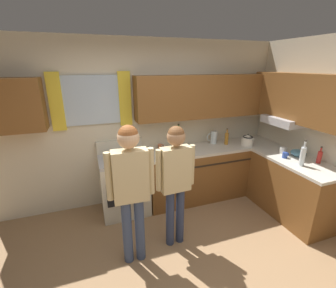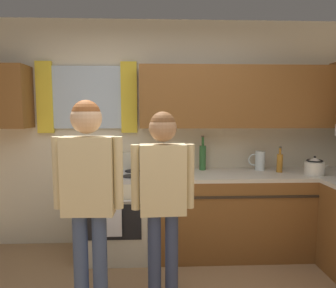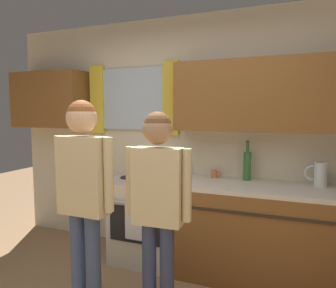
# 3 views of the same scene
# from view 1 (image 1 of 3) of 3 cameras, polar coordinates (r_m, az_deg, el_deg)

# --- Properties ---
(ground_plane) EXTENTS (12.00, 12.00, 0.00)m
(ground_plane) POSITION_cam_1_polar(r_m,az_deg,el_deg) (2.90, 4.77, -30.85)
(ground_plane) COLOR #93704C
(back_wall_unit) EXTENTS (4.60, 0.42, 2.60)m
(back_wall_unit) POSITION_cam_1_polar(r_m,az_deg,el_deg) (3.70, -4.91, 7.25)
(back_wall_unit) COLOR beige
(back_wall_unit) RESTS_ON ground
(kitchen_counter_run) EXTENTS (2.33, 1.88, 0.90)m
(kitchen_counter_run) POSITION_cam_1_polar(r_m,az_deg,el_deg) (4.07, 16.69, -7.56)
(kitchen_counter_run) COLOR brown
(kitchen_counter_run) RESTS_ON ground
(stove_oven) EXTENTS (0.70, 0.67, 1.10)m
(stove_oven) POSITION_cam_1_polar(r_m,az_deg,el_deg) (3.70, -10.78, -9.57)
(stove_oven) COLOR beige
(stove_oven) RESTS_ON ground
(bottle_oil_amber) EXTENTS (0.06, 0.06, 0.29)m
(bottle_oil_amber) POSITION_cam_1_polar(r_m,az_deg,el_deg) (4.12, 14.25, 1.38)
(bottle_oil_amber) COLOR #B27223
(bottle_oil_amber) RESTS_ON kitchen_counter_run
(bottle_tall_clear) EXTENTS (0.07, 0.07, 0.37)m
(bottle_tall_clear) POSITION_cam_1_polar(r_m,az_deg,el_deg) (3.63, 30.29, -2.54)
(bottle_tall_clear) COLOR silver
(bottle_tall_clear) RESTS_ON kitchen_counter_run
(bottle_sauce_red) EXTENTS (0.06, 0.06, 0.25)m
(bottle_sauce_red) POSITION_cam_1_polar(r_m,az_deg,el_deg) (3.87, 33.31, -2.66)
(bottle_sauce_red) COLOR red
(bottle_sauce_red) RESTS_ON kitchen_counter_run
(bottle_wine_green) EXTENTS (0.08, 0.08, 0.39)m
(bottle_wine_green) POSITION_cam_1_polar(r_m,az_deg,el_deg) (3.88, 2.57, 1.52)
(bottle_wine_green) COLOR #2D6633
(bottle_wine_green) RESTS_ON kitchen_counter_run
(mug_ceramic_white) EXTENTS (0.13, 0.08, 0.09)m
(mug_ceramic_white) POSITION_cam_1_polar(r_m,az_deg,el_deg) (4.03, 26.43, -1.38)
(mug_ceramic_white) COLOR white
(mug_ceramic_white) RESTS_ON kitchen_counter_run
(cup_terracotta) EXTENTS (0.11, 0.07, 0.08)m
(cup_terracotta) POSITION_cam_1_polar(r_m,az_deg,el_deg) (3.80, -1.97, -0.59)
(cup_terracotta) COLOR #B76642
(cup_terracotta) RESTS_ON kitchen_counter_run
(mug_cobalt_blue) EXTENTS (0.11, 0.07, 0.08)m
(mug_cobalt_blue) POSITION_cam_1_polar(r_m,az_deg,el_deg) (3.85, 26.94, -2.45)
(mug_cobalt_blue) COLOR #2D479E
(mug_cobalt_blue) RESTS_ON kitchen_counter_run
(stovetop_kettle) EXTENTS (0.27, 0.20, 0.21)m
(stovetop_kettle) POSITION_cam_1_polar(r_m,az_deg,el_deg) (4.16, 19.03, 0.90)
(stovetop_kettle) COLOR silver
(stovetop_kettle) RESTS_ON kitchen_counter_run
(water_pitcher) EXTENTS (0.19, 0.11, 0.22)m
(water_pitcher) POSITION_cam_1_polar(r_m,az_deg,el_deg) (4.13, 11.16, 1.67)
(water_pitcher) COLOR silver
(water_pitcher) RESTS_ON kitchen_counter_run
(mixing_bowl) EXTENTS (0.22, 0.22, 0.10)m
(mixing_bowl) POSITION_cam_1_polar(r_m,az_deg,el_deg) (4.02, 29.49, -1.95)
(mixing_bowl) COLOR teal
(mixing_bowl) RESTS_ON kitchen_counter_run
(adult_left) EXTENTS (0.51, 0.22, 1.66)m
(adult_left) POSITION_cam_1_polar(r_m,az_deg,el_deg) (2.51, -9.18, -9.04)
(adult_left) COLOR #38476B
(adult_left) RESTS_ON ground
(adult_in_plaid) EXTENTS (0.49, 0.21, 1.57)m
(adult_in_plaid) POSITION_cam_1_polar(r_m,az_deg,el_deg) (2.75, 1.88, -7.36)
(adult_in_plaid) COLOR #2D3856
(adult_in_plaid) RESTS_ON ground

